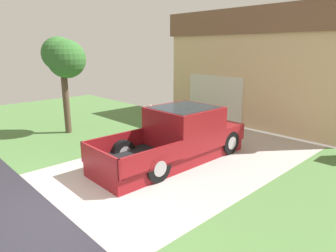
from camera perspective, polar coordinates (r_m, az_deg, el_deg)
name	(u,v)px	position (r m, az deg, el deg)	size (l,w,h in m)	color
pickup_truck	(181,136)	(9.68, 2.51, -1.93)	(2.05, 5.25, 1.69)	maroon
person_with_hat	(151,124)	(10.51, -3.30, 0.46)	(0.45, 0.45, 1.64)	navy
handbag	(145,148)	(10.51, -4.50, -4.19)	(0.38, 0.16, 0.42)	tan
house_with_garage	(272,66)	(16.08, 19.28, 10.77)	(9.08, 5.47, 5.19)	#D6B48A
front_yard_tree	(63,58)	(13.03, -19.38, 12.15)	(1.76, 1.62, 3.96)	brown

